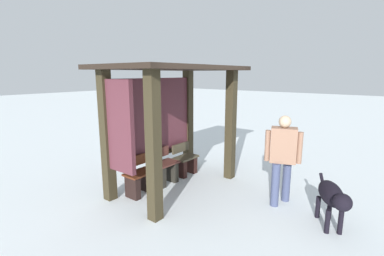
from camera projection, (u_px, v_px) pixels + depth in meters
name	position (u px, v px, depth m)	size (l,w,h in m)	color
ground_plane	(175.00, 187.00, 5.57)	(60.00, 60.00, 0.00)	silver
bus_shelter	(165.00, 104.00, 5.28)	(2.82, 1.72, 2.40)	#332B1B
bench_left_inside	(140.00, 180.00, 5.18)	(0.57, 0.36, 0.73)	#572916
bench_center_inside	(164.00, 170.00, 5.70)	(0.57, 0.37, 0.74)	#512B24
bench_right_inside	(185.00, 162.00, 6.22)	(0.57, 0.34, 0.70)	#473F2D
person_walking	(283.00, 153.00, 4.71)	(0.49, 0.61, 1.57)	#946B54
dog	(332.00, 196.00, 4.01)	(0.94, 0.63, 0.70)	black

